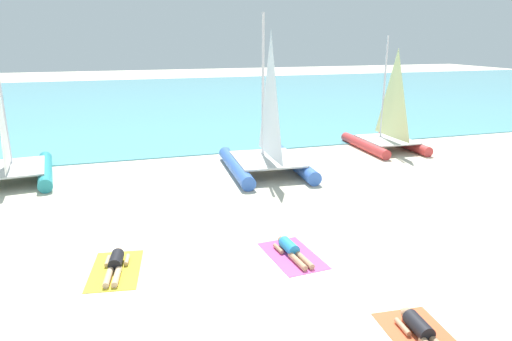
% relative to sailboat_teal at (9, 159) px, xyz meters
% --- Properties ---
extents(ground_plane, '(120.00, 120.00, 0.00)m').
position_rel_sailboat_teal_xyz_m(ground_plane, '(7.82, -1.04, -0.85)').
color(ground_plane, beige).
extents(ocean_water, '(120.00, 40.00, 0.05)m').
position_rel_sailboat_teal_xyz_m(ocean_water, '(7.82, 21.72, -0.82)').
color(ocean_water, '#5BB2C1').
rests_on(ocean_water, ground).
extents(sailboat_teal, '(3.22, 4.62, 5.68)m').
position_rel_sailboat_teal_xyz_m(sailboat_teal, '(0.00, 0.00, 0.00)').
color(sailboat_teal, teal).
rests_on(sailboat_teal, ground).
extents(sailboat_blue, '(3.24, 4.81, 6.04)m').
position_rel_sailboat_teal_xyz_m(sailboat_blue, '(9.38, -1.69, 0.05)').
color(sailboat_blue, blue).
rests_on(sailboat_blue, ground).
extents(sailboat_red, '(2.69, 4.09, 5.23)m').
position_rel_sailboat_teal_xyz_m(sailboat_red, '(16.04, 0.29, -0.07)').
color(sailboat_red, '#CC3838').
rests_on(sailboat_red, ground).
extents(towel_left, '(1.38, 2.05, 0.01)m').
position_rel_sailboat_teal_xyz_m(towel_left, '(3.51, -8.24, -0.84)').
color(towel_left, yellow).
rests_on(towel_left, ground).
extents(sunbather_left, '(0.64, 1.57, 0.30)m').
position_rel_sailboat_teal_xyz_m(sunbather_left, '(3.52, -8.18, -0.71)').
color(sunbather_left, black).
rests_on(sunbather_left, towel_left).
extents(towel_middle, '(1.24, 1.98, 0.01)m').
position_rel_sailboat_teal_xyz_m(towel_middle, '(7.67, -8.78, -0.84)').
color(towel_middle, '#D84C99').
rests_on(towel_middle, ground).
extents(sunbather_middle, '(0.57, 1.57, 0.30)m').
position_rel_sailboat_teal_xyz_m(sunbather_middle, '(7.66, -8.71, -0.71)').
color(sunbather_middle, '#268CCC').
rests_on(sunbather_middle, towel_middle).
extents(towel_right, '(1.25, 1.98, 0.01)m').
position_rel_sailboat_teal_xyz_m(towel_right, '(8.67, -12.54, -0.84)').
color(towel_right, '#EA5933').
rests_on(towel_right, ground).
extents(sunbather_right, '(0.57, 1.57, 0.30)m').
position_rel_sailboat_teal_xyz_m(sunbather_right, '(8.67, -12.47, -0.71)').
color(sunbather_right, black).
rests_on(sunbather_right, towel_right).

